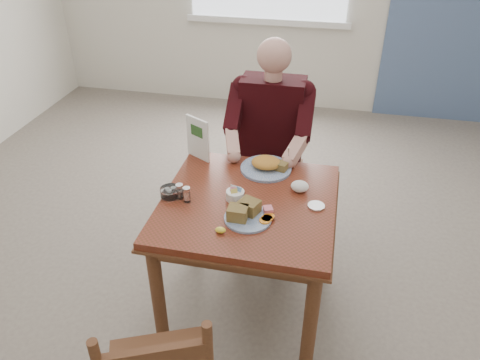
% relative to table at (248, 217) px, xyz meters
% --- Properties ---
extents(floor, '(6.00, 6.00, 0.00)m').
position_rel_table_xyz_m(floor, '(0.00, 0.00, -0.64)').
color(floor, '#645751').
rests_on(floor, ground).
extents(lemon_wedge, '(0.06, 0.05, 0.03)m').
position_rel_table_xyz_m(lemon_wedge, '(-0.08, -0.29, 0.13)').
color(lemon_wedge, yellow).
rests_on(lemon_wedge, table).
extents(napkin, '(0.11, 0.10, 0.06)m').
position_rel_table_xyz_m(napkin, '(0.25, 0.14, 0.14)').
color(napkin, white).
rests_on(napkin, table).
extents(metal_dish, '(0.11, 0.11, 0.01)m').
position_rel_table_xyz_m(metal_dish, '(0.35, 0.02, 0.12)').
color(metal_dish, silver).
rests_on(metal_dish, table).
extents(table, '(0.92, 0.92, 0.75)m').
position_rel_table_xyz_m(table, '(0.00, 0.00, 0.00)').
color(table, maroon).
rests_on(table, ground).
extents(chair_far, '(0.42, 0.42, 0.95)m').
position_rel_table_xyz_m(chair_far, '(0.00, 0.80, -0.16)').
color(chair_far, brown).
rests_on(chair_far, ground).
extents(diner, '(0.53, 0.56, 1.39)m').
position_rel_table_xyz_m(diner, '(0.00, 0.71, 0.17)').
color(diner, gray).
rests_on(diner, chair_far).
extents(near_plate, '(0.27, 0.27, 0.08)m').
position_rel_table_xyz_m(near_plate, '(0.02, -0.15, 0.14)').
color(near_plate, white).
rests_on(near_plate, table).
extents(far_plate, '(0.37, 0.37, 0.08)m').
position_rel_table_xyz_m(far_plate, '(0.05, 0.32, 0.14)').
color(far_plate, white).
rests_on(far_plate, table).
extents(caddy, '(0.11, 0.11, 0.07)m').
position_rel_table_xyz_m(caddy, '(-0.07, -0.00, 0.14)').
color(caddy, white).
rests_on(caddy, table).
extents(shakers, '(0.10, 0.07, 0.09)m').
position_rel_table_xyz_m(shakers, '(-0.33, -0.07, 0.15)').
color(shakers, white).
rests_on(shakers, table).
extents(creamer, '(0.12, 0.12, 0.05)m').
position_rel_table_xyz_m(creamer, '(-0.41, -0.05, 0.14)').
color(creamer, white).
rests_on(creamer, table).
extents(menu, '(0.16, 0.10, 0.26)m').
position_rel_table_xyz_m(menu, '(-0.38, 0.38, 0.24)').
color(menu, white).
rests_on(menu, table).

